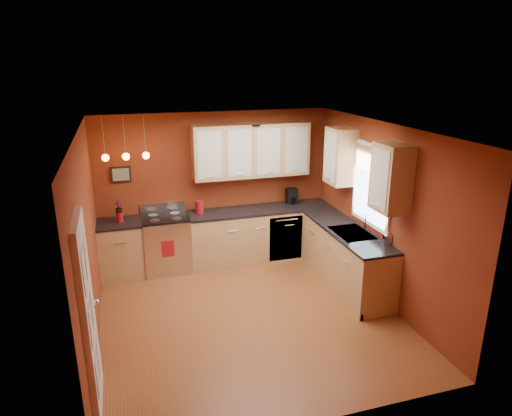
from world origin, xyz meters
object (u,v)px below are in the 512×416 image
object	(u,v)px
coffee_maker	(292,196)
soap_pump	(387,237)
sink	(352,234)
red_canister	(199,207)
gas_range	(167,243)

from	to	relation	value
coffee_maker	soap_pump	bearing A→B (deg)	-77.06
coffee_maker	sink	bearing A→B (deg)	-80.33
red_canister	coffee_maker	world-z (taller)	coffee_maker
soap_pump	gas_range	bearing A→B (deg)	144.45
gas_range	soap_pump	bearing A→B (deg)	-35.55
gas_range	coffee_maker	xyz separation A→B (m)	(2.28, 0.13, 0.59)
sink	coffee_maker	distance (m)	1.67
sink	red_canister	bearing A→B (deg)	142.55
gas_range	soap_pump	world-z (taller)	soap_pump
gas_range	sink	world-z (taller)	sink
red_canister	soap_pump	size ratio (longest dim) A/B	1.02
sink	coffee_maker	bearing A→B (deg)	101.92
sink	red_canister	world-z (taller)	sink
sink	red_canister	xyz separation A→B (m)	(-2.03, 1.56, 0.13)
gas_range	coffee_maker	size ratio (longest dim) A/B	4.02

